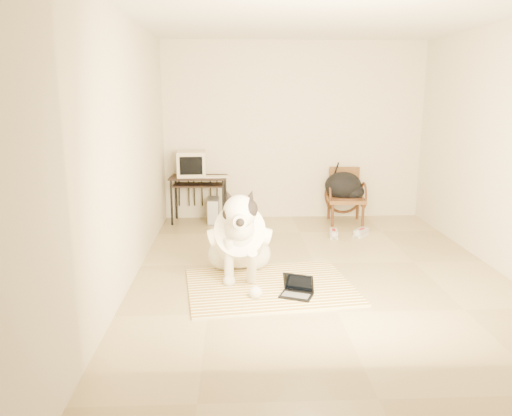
{
  "coord_description": "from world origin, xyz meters",
  "views": [
    {
      "loc": [
        -0.92,
        -5.46,
        1.94
      ],
      "look_at": [
        -0.7,
        -0.38,
        0.76
      ],
      "focal_mm": 35.0,
      "sensor_mm": 36.0,
      "label": 1
    }
  ],
  "objects": [
    {
      "name": "wall_back",
      "position": [
        0.0,
        2.25,
        1.35
      ],
      "size": [
        4.5,
        0.0,
        4.5
      ],
      "primitive_type": "plane",
      "rotation": [
        1.57,
        0.0,
        0.0
      ],
      "color": "beige",
      "rests_on": "floor"
    },
    {
      "name": "desk_keyboard",
      "position": [
        -1.18,
        1.87,
        0.72
      ],
      "size": [
        0.37,
        0.15,
        0.02
      ],
      "primitive_type": "cube",
      "rotation": [
        0.0,
        0.0,
        0.03
      ],
      "color": "beige",
      "rests_on": "computer_desk"
    },
    {
      "name": "ceiling",
      "position": [
        0.0,
        0.0,
        2.7
      ],
      "size": [
        4.5,
        4.5,
        0.0
      ],
      "primitive_type": "plane",
      "rotation": [
        3.14,
        0.0,
        0.0
      ],
      "color": "silver",
      "rests_on": "wall_back"
    },
    {
      "name": "dog",
      "position": [
        -0.87,
        -0.37,
        0.41
      ],
      "size": [
        0.7,
        1.45,
        1.05
      ],
      "color": "silver",
      "rests_on": "rug"
    },
    {
      "name": "wall_left",
      "position": [
        -2.0,
        0.0,
        1.35
      ],
      "size": [
        0.0,
        4.5,
        4.5
      ],
      "primitive_type": "plane",
      "rotation": [
        1.57,
        0.0,
        1.57
      ],
      "color": "beige",
      "rests_on": "floor"
    },
    {
      "name": "sneaker_left",
      "position": [
        0.44,
        1.09,
        0.04
      ],
      "size": [
        0.14,
        0.28,
        0.09
      ],
      "color": "silver",
      "rests_on": "floor"
    },
    {
      "name": "pc_tower",
      "position": [
        -1.25,
        1.95,
        0.18
      ],
      "size": [
        0.17,
        0.4,
        0.37
      ],
      "color": "#535356",
      "rests_on": "floor"
    },
    {
      "name": "crt_monitor",
      "position": [
        -1.56,
        2.0,
        0.89
      ],
      "size": [
        0.44,
        0.43,
        0.38
      ],
      "color": "beige",
      "rests_on": "computer_desk"
    },
    {
      "name": "floor",
      "position": [
        0.0,
        0.0,
        0.0
      ],
      "size": [
        4.5,
        4.5,
        0.0
      ],
      "primitive_type": "plane",
      "color": "tan",
      "rests_on": "ground"
    },
    {
      "name": "sneaker_right",
      "position": [
        0.83,
        1.11,
        0.04
      ],
      "size": [
        0.27,
        0.28,
        0.1
      ],
      "color": "silver",
      "rests_on": "floor"
    },
    {
      "name": "wall_front",
      "position": [
        0.0,
        -2.25,
        1.35
      ],
      "size": [
        4.5,
        0.0,
        4.5
      ],
      "primitive_type": "plane",
      "rotation": [
        -1.57,
        0.0,
        0.0
      ],
      "color": "beige",
      "rests_on": "floor"
    },
    {
      "name": "backpack",
      "position": [
        0.73,
        1.81,
        0.56
      ],
      "size": [
        0.59,
        0.46,
        0.41
      ],
      "color": "black",
      "rests_on": "rattan_chair"
    },
    {
      "name": "wall_right",
      "position": [
        2.0,
        0.0,
        1.35
      ],
      "size": [
        0.0,
        4.5,
        4.5
      ],
      "primitive_type": "plane",
      "rotation": [
        1.57,
        0.0,
        -1.57
      ],
      "color": "beige",
      "rests_on": "floor"
    },
    {
      "name": "rug",
      "position": [
        -0.57,
        -0.71,
        0.01
      ],
      "size": [
        1.8,
        1.47,
        0.02
      ],
      "color": "#AE6B1E",
      "rests_on": "floor"
    },
    {
      "name": "rattan_chair",
      "position": [
        0.76,
        1.88,
        0.41
      ],
      "size": [
        0.57,
        0.56,
        0.82
      ],
      "color": "brown",
      "rests_on": "floor"
    },
    {
      "name": "computer_desk",
      "position": [
        -1.46,
        1.97,
        0.61
      ],
      "size": [
        0.87,
        0.52,
        0.71
      ],
      "color": "black",
      "rests_on": "floor"
    },
    {
      "name": "laptop",
      "position": [
        -0.32,
        -0.97,
        0.07
      ],
      "size": [
        0.36,
        0.32,
        0.21
      ],
      "color": "black",
      "rests_on": "rug"
    }
  ]
}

